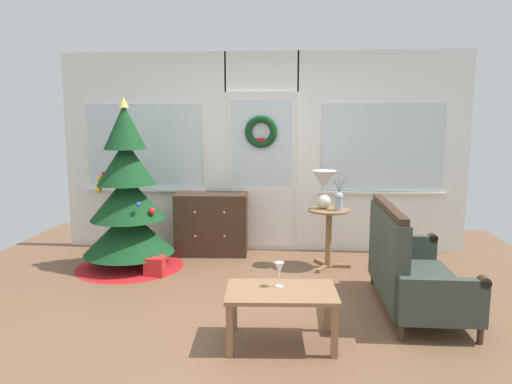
% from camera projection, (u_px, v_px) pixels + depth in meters
% --- Properties ---
extents(ground_plane, '(6.76, 6.76, 0.00)m').
position_uv_depth(ground_plane, '(246.00, 310.00, 4.36)').
color(ground_plane, brown).
extents(back_wall_with_door, '(5.20, 0.19, 2.55)m').
position_uv_depth(back_wall_with_door, '(261.00, 152.00, 6.22)').
color(back_wall_with_door, white).
rests_on(back_wall_with_door, ground).
extents(christmas_tree, '(1.24, 1.24, 1.96)m').
position_uv_depth(christmas_tree, '(128.00, 207.00, 5.53)').
color(christmas_tree, '#4C331E').
rests_on(christmas_tree, ground).
extents(dresser_cabinet, '(0.92, 0.48, 0.78)m').
position_uv_depth(dresser_cabinet, '(212.00, 224.00, 6.11)').
color(dresser_cabinet, '#3D281C').
rests_on(dresser_cabinet, ground).
extents(settee_sofa, '(0.72, 1.45, 0.96)m').
position_uv_depth(settee_sofa, '(408.00, 269.00, 4.34)').
color(settee_sofa, '#3D281C').
rests_on(settee_sofa, ground).
extents(side_table, '(0.50, 0.48, 0.69)m').
position_uv_depth(side_table, '(329.00, 226.00, 5.54)').
color(side_table, '#8E6642').
rests_on(side_table, ground).
extents(table_lamp, '(0.28, 0.28, 0.44)m').
position_uv_depth(table_lamp, '(324.00, 184.00, 5.51)').
color(table_lamp, silver).
rests_on(table_lamp, side_table).
extents(flower_vase, '(0.11, 0.10, 0.35)m').
position_uv_depth(flower_vase, '(339.00, 200.00, 5.42)').
color(flower_vase, '#99ADBC').
rests_on(flower_vase, side_table).
extents(coffee_table, '(0.87, 0.57, 0.43)m').
position_uv_depth(coffee_table, '(281.00, 298.00, 3.68)').
color(coffee_table, '#8E6642').
rests_on(coffee_table, ground).
extents(wine_glass, '(0.08, 0.08, 0.20)m').
position_uv_depth(wine_glass, '(279.00, 269.00, 3.72)').
color(wine_glass, silver).
rests_on(wine_glass, coffee_table).
extents(gift_box, '(0.21, 0.19, 0.21)m').
position_uv_depth(gift_box, '(155.00, 266.00, 5.30)').
color(gift_box, red).
rests_on(gift_box, ground).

